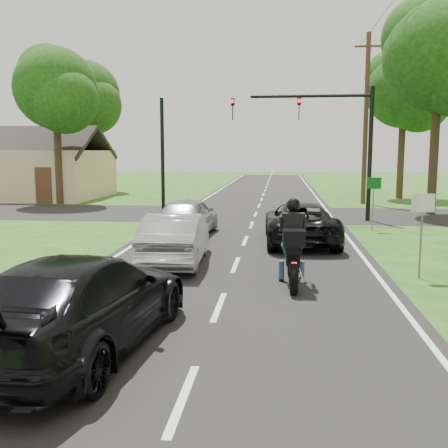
{
  "coord_description": "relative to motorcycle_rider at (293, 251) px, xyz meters",
  "views": [
    {
      "loc": [
        1.2,
        -10.25,
        3.16
      ],
      "look_at": [
        -0.22,
        3.0,
        1.3
      ],
      "focal_mm": 42.0,
      "sensor_mm": 36.0,
      "label": 1
    }
  ],
  "objects": [
    {
      "name": "traffic_signal",
      "position": [
        1.82,
        12.08,
        3.31
      ],
      "size": [
        6.38,
        0.44,
        6.0
      ],
      "color": "black",
      "rests_on": "ground"
    },
    {
      "name": "dark_car_behind",
      "position": [
        -3.43,
        -4.42,
        -0.04
      ],
      "size": [
        2.69,
        5.52,
        1.55
      ],
      "primitive_type": "imported",
      "rotation": [
        0.0,
        0.0,
        3.04
      ],
      "color": "black",
      "rests_on": "road"
    },
    {
      "name": "tree_left_far",
      "position": [
        -15.22,
        27.84,
        6.31
      ],
      "size": [
        5.76,
        5.58,
        10.14
      ],
      "color": "#332316",
      "rests_on": "ground"
    },
    {
      "name": "tree_row_e",
      "position": [
        7.96,
        23.86,
        6.01
      ],
      "size": [
        5.28,
        5.12,
        9.61
      ],
      "color": "#332316",
      "rests_on": "ground"
    },
    {
      "name": "tree_left_near",
      "position": [
        -13.25,
        17.86,
        5.71
      ],
      "size": [
        5.12,
        4.96,
        9.22
      ],
      "color": "#332316",
      "rests_on": "ground"
    },
    {
      "name": "dark_suv",
      "position": [
        0.4,
        5.88,
        -0.11
      ],
      "size": [
        2.56,
        5.2,
        1.42
      ],
      "primitive_type": "imported",
      "rotation": [
        0.0,
        0.0,
        3.18
      ],
      "color": "black",
      "rests_on": "road"
    },
    {
      "name": "sign_white",
      "position": [
        3.18,
        1.06,
        0.77
      ],
      "size": [
        0.55,
        0.07,
        2.12
      ],
      "color": "slate",
      "rests_on": "ground"
    },
    {
      "name": "signal_pole_far",
      "position": [
        -6.72,
        16.08,
        2.17
      ],
      "size": [
        0.2,
        0.2,
        6.0
      ],
      "primitive_type": "cylinder",
      "color": "black",
      "rests_on": "ground"
    },
    {
      "name": "house",
      "position": [
        -17.52,
        22.08,
        0.94
      ],
      "size": [
        10.2,
        8.0,
        4.84
      ],
      "color": "tan",
      "rests_on": "ground"
    },
    {
      "name": "sign_green",
      "position": [
        3.38,
        9.06,
        0.77
      ],
      "size": [
        0.55,
        0.07,
        2.12
      ],
      "color": "slate",
      "rests_on": "ground"
    },
    {
      "name": "silver_sedan",
      "position": [
        -3.21,
        2.07,
        -0.1
      ],
      "size": [
        1.76,
        4.42,
        1.43
      ],
      "primitive_type": "imported",
      "rotation": [
        0.0,
        0.0,
        3.2
      ],
      "color": "#BCBBC1",
      "rests_on": "road"
    },
    {
      "name": "road",
      "position": [
        -1.52,
        8.08,
        -0.82
      ],
      "size": [
        8.0,
        100.0,
        0.01
      ],
      "primitive_type": "cube",
      "color": "black",
      "rests_on": "ground"
    },
    {
      "name": "ground",
      "position": [
        -1.52,
        -1.92,
        -0.83
      ],
      "size": [
        140.0,
        140.0,
        0.0
      ],
      "primitive_type": "plane",
      "color": "#234914",
      "rests_on": "ground"
    },
    {
      "name": "tree_row_d",
      "position": [
        7.58,
        14.84,
        6.6
      ],
      "size": [
        5.76,
        5.58,
        10.45
      ],
      "color": "#332316",
      "rests_on": "ground"
    },
    {
      "name": "silver_suv",
      "position": [
        -3.72,
        6.9,
        -0.08
      ],
      "size": [
        1.96,
        4.41,
        1.47
      ],
      "primitive_type": "imported",
      "rotation": [
        0.0,
        0.0,
        3.09
      ],
      "color": "#A5A8AD",
      "rests_on": "road"
    },
    {
      "name": "motorcycle_rider",
      "position": [
        0.0,
        0.0,
        0.0
      ],
      "size": [
        0.69,
        2.44,
        2.11
      ],
      "rotation": [
        0.0,
        0.0,
        0.02
      ],
      "color": "black",
      "rests_on": "ground"
    },
    {
      "name": "utility_pole_far",
      "position": [
        4.68,
        20.08,
        4.26
      ],
      "size": [
        1.6,
        0.28,
        10.0
      ],
      "color": "brown",
      "rests_on": "ground"
    },
    {
      "name": "cross_road",
      "position": [
        -1.52,
        14.08,
        -0.82
      ],
      "size": [
        60.0,
        7.0,
        0.01
      ],
      "primitive_type": "cube",
      "color": "black",
      "rests_on": "ground"
    }
  ]
}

